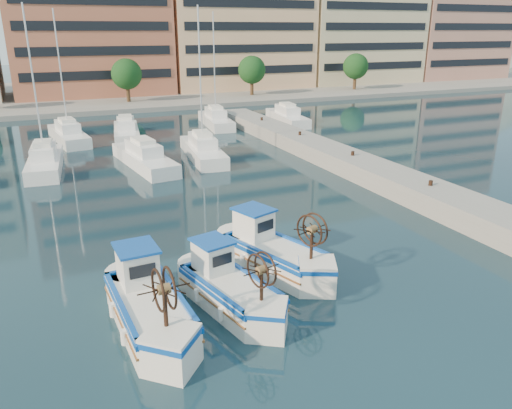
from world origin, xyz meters
name	(u,v)px	position (x,y,z in m)	size (l,w,h in m)	color
ground	(274,296)	(0.00, 0.00, 0.00)	(300.00, 300.00, 0.00)	#1B3A48
quay	(407,186)	(13.00, 8.00, 0.60)	(3.00, 60.00, 1.20)	gray
waterfront	(144,20)	(9.23, 65.04, 11.10)	(180.00, 40.00, 25.60)	gray
hill_east	(508,60)	(140.00, 110.00, 0.00)	(160.00, 160.00, 50.00)	slate
yacht_marina	(104,146)	(-2.69, 27.56, 0.53)	(38.40, 23.37, 11.50)	white
fishing_boat_a	(148,304)	(-4.85, -0.12, 0.89)	(2.37, 5.26, 3.24)	white
fishing_boat_b	(229,287)	(-1.83, 0.05, 0.81)	(2.86, 4.82, 2.92)	white
fishing_boat_c	(272,251)	(0.95, 2.12, 0.87)	(3.53, 5.23, 3.16)	white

